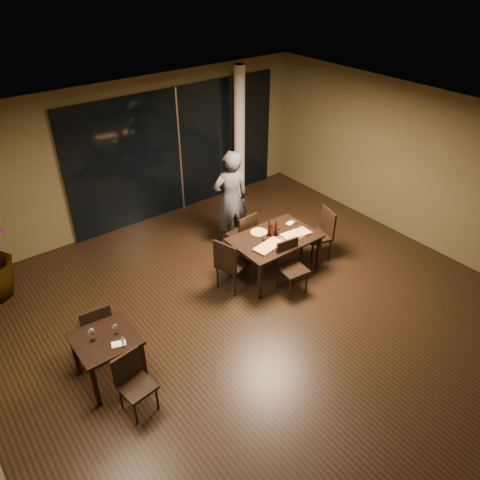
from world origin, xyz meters
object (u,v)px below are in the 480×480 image
object	(u,v)px
chair_main_left	(230,263)
chair_side_far	(96,327)
bottle_b	(276,228)
side_table	(106,345)
bottle_c	(269,228)
diner	(231,199)
chair_main_right	(321,232)
bottle_a	(272,231)
chair_main_near	(290,264)
chair_side_near	(133,380)
chair_main_far	(244,233)
main_table	(275,241)

from	to	relation	value
chair_main_left	chair_side_far	xyz separation A→B (m)	(-2.41, -0.08, -0.03)
chair_side_far	bottle_b	distance (m)	3.43
side_table	bottle_c	size ratio (longest dim) A/B	2.55
diner	chair_main_left	bearing A→B (deg)	65.31
side_table	bottle_b	size ratio (longest dim) A/B	2.61
bottle_c	bottle_b	bearing A→B (deg)	-34.65
side_table	chair_main_right	xyz separation A→B (m)	(4.43, 0.34, -0.07)
side_table	chair_side_far	size ratio (longest dim) A/B	0.86
side_table	bottle_a	xyz separation A→B (m)	(3.36, 0.54, 0.26)
chair_main_near	bottle_b	world-z (taller)	bottle_b
chair_main_right	chair_side_near	size ratio (longest dim) A/B	1.15
chair_main_far	chair_main_left	bearing A→B (deg)	34.75
main_table	diner	world-z (taller)	diner
chair_main_right	diner	size ratio (longest dim) A/B	0.51
chair_side_far	chair_side_near	bearing A→B (deg)	95.14
main_table	chair_main_right	size ratio (longest dim) A/B	1.51
main_table	chair_main_left	distance (m)	0.94
side_table	bottle_b	distance (m)	3.52
diner	bottle_b	world-z (taller)	diner
chair_main_left	bottle_b	size ratio (longest dim) A/B	3.25
chair_main_left	chair_main_right	world-z (taller)	chair_main_left
chair_main_left	bottle_a	world-z (taller)	bottle_a
main_table	bottle_c	xyz separation A→B (m)	(-0.04, 0.11, 0.23)
chair_main_right	bottle_c	xyz separation A→B (m)	(-1.07, 0.27, 0.35)
main_table	chair_side_near	bearing A→B (deg)	-161.23
chair_main_far	chair_main_right	world-z (taller)	chair_main_right
chair_main_near	chair_side_far	bearing A→B (deg)	177.35
chair_side_far	bottle_c	xyz separation A→B (m)	(3.31, 0.11, 0.38)
chair_main_near	chair_side_near	bearing A→B (deg)	-162.83
main_table	bottle_b	distance (m)	0.24
bottle_a	bottle_b	world-z (taller)	bottle_b
main_table	bottle_a	xyz separation A→B (m)	(-0.04, 0.04, 0.21)
chair_main_far	chair_main_right	xyz separation A→B (m)	(1.17, -0.86, 0.02)
chair_side_far	bottle_a	bearing A→B (deg)	-174.08
chair_side_far	bottle_a	world-z (taller)	bottle_a
main_table	diner	size ratio (longest dim) A/B	0.77
side_table	diner	distance (m)	3.83
chair_main_near	chair_main_left	distance (m)	1.03
chair_side_near	diner	size ratio (longest dim) A/B	0.44
chair_main_far	bottle_a	size ratio (longest dim) A/B	3.53
chair_side_near	bottle_a	bearing A→B (deg)	11.99
chair_side_far	bottle_c	size ratio (longest dim) A/B	2.99
chair_main_left	bottle_b	distance (m)	1.05
chair_main_near	chair_side_far	xyz separation A→B (m)	(-3.25, 0.52, 0.00)
chair_main_near	chair_side_far	world-z (taller)	chair_side_far
chair_main_left	bottle_c	bearing A→B (deg)	-105.09
chair_main_near	bottle_a	world-z (taller)	bottle_a
diner	bottle_a	distance (m)	1.23
chair_side_near	bottle_a	distance (m)	3.53
chair_side_far	bottle_c	bearing A→B (deg)	-172.76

